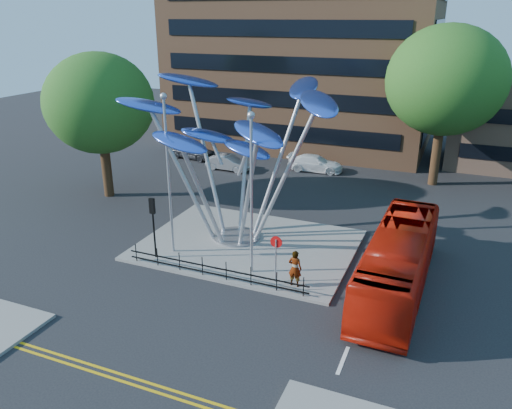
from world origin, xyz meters
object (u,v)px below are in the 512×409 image
at_px(parked_car_right, 315,163).
at_px(parked_car_mid, 228,163).
at_px(leaf_sculpture, 235,125).
at_px(no_entry_sign_island, 276,251).
at_px(parked_car_left, 192,150).
at_px(pedestrian, 295,268).
at_px(red_bus, 398,261).
at_px(traffic_light_island, 153,215).
at_px(tree_right, 446,81).
at_px(tree_left, 99,104).
at_px(street_lamp_right, 251,181).
at_px(street_lamp_left, 168,162).

bearing_deg(parked_car_right, parked_car_mid, 105.27).
distance_m(leaf_sculpture, no_entry_sign_island, 7.71).
bearing_deg(parked_car_left, pedestrian, -131.37).
distance_m(parked_car_left, parked_car_right, 11.78).
height_order(red_bus, parked_car_mid, red_bus).
bearing_deg(red_bus, traffic_light_island, -170.75).
bearing_deg(parked_car_left, traffic_light_island, -148.37).
bearing_deg(no_entry_sign_island, parked_car_mid, 122.34).
relative_size(traffic_light_island, no_entry_sign_island, 1.40).
xyz_separation_m(tree_right, no_entry_sign_island, (-6.00, -19.48, -6.22)).
bearing_deg(tree_left, no_entry_sign_island, -25.07).
distance_m(street_lamp_right, parked_car_left, 23.46).
bearing_deg(tree_left, street_lamp_right, -25.77).
relative_size(street_lamp_left, traffic_light_island, 2.57).
height_order(tree_left, parked_car_mid, tree_left).
distance_m(pedestrian, parked_car_right, 19.89).
height_order(street_lamp_left, parked_car_left, street_lamp_left).
distance_m(tree_right, parked_car_left, 22.60).
xyz_separation_m(parked_car_mid, parked_car_right, (7.00, 2.57, 0.04)).
distance_m(red_bus, pedestrian, 4.96).
distance_m(no_entry_sign_island, parked_car_right, 19.70).
xyz_separation_m(leaf_sculpture, parked_car_mid, (-6.55, 12.60, -6.23)).
bearing_deg(traffic_light_island, street_lamp_left, 63.43).
bearing_deg(street_lamp_left, street_lamp_right, -5.71).
distance_m(tree_left, red_bus, 22.96).
xyz_separation_m(street_lamp_right, red_bus, (7.11, 1.27, -3.55)).
bearing_deg(parked_car_mid, leaf_sculpture, -149.71).
relative_size(street_lamp_left, parked_car_mid, 2.25).
height_order(tree_right, no_entry_sign_island, tree_right).
distance_m(street_lamp_right, no_entry_sign_island, 3.64).
relative_size(parked_car_left, parked_car_right, 0.96).
xyz_separation_m(leaf_sculpture, street_lamp_right, (2.57, -3.68, -1.78)).
distance_m(tree_left, parked_car_left, 12.92).
relative_size(leaf_sculpture, red_bus, 1.15).
distance_m(pedestrian, parked_car_left, 25.02).
xyz_separation_m(traffic_light_island, parked_car_left, (-8.39, 18.91, -1.85)).
distance_m(tree_right, parked_car_mid, 18.39).
height_order(street_lamp_left, parked_car_right, street_lamp_left).
distance_m(leaf_sculpture, street_lamp_right, 4.83).
bearing_deg(street_lamp_left, parked_car_left, 116.39).
xyz_separation_m(leaf_sculpture, street_lamp_left, (-2.43, -3.18, -1.52)).
xyz_separation_m(red_bus, pedestrian, (-4.61, -1.77, -0.45)).
relative_size(tree_right, parked_car_right, 2.58).
height_order(tree_right, street_lamp_right, tree_right).
relative_size(street_lamp_left, parked_car_left, 1.95).
bearing_deg(tree_right, street_lamp_left, -124.05).
relative_size(traffic_light_island, pedestrian, 1.82).
relative_size(parked_car_left, parked_car_mid, 1.15).
bearing_deg(street_lamp_right, traffic_light_island, -174.81).
relative_size(leaf_sculpture, street_lamp_right, 1.53).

